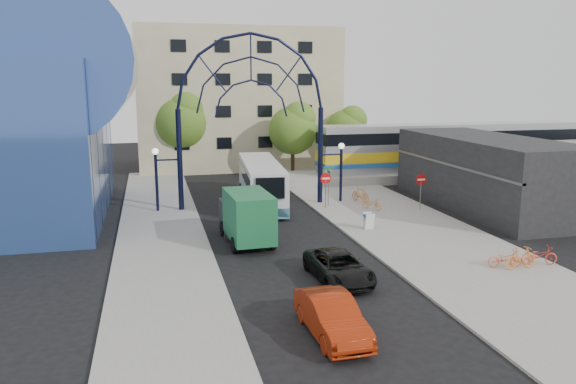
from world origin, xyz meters
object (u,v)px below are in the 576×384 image
object	(u,v)px
sandwich_board	(369,219)
bike_far_a	(505,259)
do_not_enter_sign	(421,183)
bike_near_b	(360,194)
train_car	(450,146)
tree_north_b	(182,119)
green_truck	(246,216)
stop_sign	(326,182)
bike_far_b	(521,258)
tree_north_c	(348,128)
black_suv	(339,267)
bike_far_c	(539,255)
street_name_sign	(329,178)
red_sedan	(332,316)
gateway_arch	(251,85)
city_bus	(261,182)
bike_near_a	(372,204)
tree_north_a	(294,128)

from	to	relation	value
sandwich_board	bike_far_a	distance (m)	8.93
do_not_enter_sign	bike_near_b	bearing A→B (deg)	132.25
train_car	bike_far_a	bearing A→B (deg)	-113.98
do_not_enter_sign	train_car	bearing A→B (deg)	53.13
do_not_enter_sign	tree_north_b	xyz separation A→B (m)	(-14.88, 19.93, 3.29)
do_not_enter_sign	green_truck	world-z (taller)	green_truck
stop_sign	green_truck	size ratio (longest dim) A/B	0.42
stop_sign	train_car	distance (m)	18.22
train_car	bike_far_b	size ratio (longest dim) A/B	14.24
tree_north_c	black_suv	world-z (taller)	tree_north_c
bike_far_a	bike_far_b	xyz separation A→B (m)	(0.61, -0.33, 0.10)
green_truck	bike_far_c	size ratio (longest dim) A/B	3.40
street_name_sign	red_sedan	xyz separation A→B (m)	(-6.19, -19.55, -1.40)
gateway_arch	tree_north_b	size ratio (longest dim) A/B	1.70
do_not_enter_sign	black_suv	xyz separation A→B (m)	(-9.92, -11.70, -1.33)
red_sedan	train_car	bearing A→B (deg)	51.89
tree_north_c	city_bus	world-z (taller)	tree_north_c
sandwich_board	train_car	xyz separation A→B (m)	(14.40, 16.02, 2.16)
train_car	bike_near_a	distance (m)	16.75
tree_north_c	bike_near_b	xyz separation A→B (m)	(-4.21, -14.53, -3.60)
bike_near_a	bike_near_b	bearing A→B (deg)	53.93
gateway_arch	bike_far_b	size ratio (longest dim) A/B	7.74
stop_sign	red_sedan	xyz separation A→B (m)	(-5.79, -18.95, -1.26)
bike_near_a	city_bus	bearing A→B (deg)	116.42
bike_far_a	bike_near_a	bearing A→B (deg)	18.32
tree_north_a	bike_near_a	size ratio (longest dim) A/B	4.37
green_truck	bike_near_a	xyz separation A→B (m)	(9.70, 5.41, -0.94)
stop_sign	green_truck	world-z (taller)	green_truck
bike_far_b	train_car	bearing A→B (deg)	-27.41
black_suv	stop_sign	bearing A→B (deg)	72.33
sandwich_board	red_sedan	distance (m)	14.51
bike_near_a	bike_far_c	distance (m)	13.45
bike_near_b	bike_near_a	bearing A→B (deg)	-113.27
bike_far_c	tree_north_a	bearing A→B (deg)	22.73
black_suv	do_not_enter_sign	bearing A→B (deg)	47.23
bike_near_a	bike_far_b	bearing A→B (deg)	-113.76
gateway_arch	bike_near_a	bearing A→B (deg)	-22.38
do_not_enter_sign	city_bus	distance (m)	11.34
street_name_sign	sandwich_board	size ratio (longest dim) A/B	2.83
do_not_enter_sign	bike_far_a	distance (m)	12.38
gateway_arch	bike_far_c	world-z (taller)	gateway_arch
do_not_enter_sign	city_bus	xyz separation A→B (m)	(-10.19, 4.96, -0.35)
bike_far_b	bike_far_c	distance (m)	1.26
city_bus	red_sedan	bearing A→B (deg)	-89.45
bike_far_c	black_suv	bearing A→B (deg)	99.72
stop_sign	street_name_sign	distance (m)	0.74
sandwich_board	tree_north_c	xyz separation A→B (m)	(6.52, 21.95, 3.53)
stop_sign	sandwich_board	distance (m)	6.20
stop_sign	bike_near_b	xyz separation A→B (m)	(3.12, 1.39, -1.32)
stop_sign	bike_far_b	distance (m)	15.42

